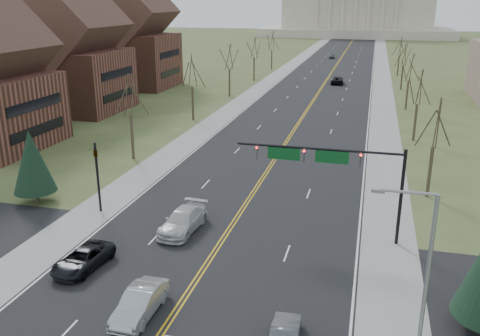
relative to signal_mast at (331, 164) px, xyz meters
The scene contains 31 objects.
ground 16.46m from the signal_mast, 118.88° to the right, with size 600.00×600.00×0.00m, color #44542A.
road 96.96m from the signal_mast, 94.41° to the left, with size 20.00×380.00×0.01m, color black.
cross_road 12.03m from the signal_mast, 134.80° to the right, with size 120.00×14.00×0.01m, color black.
sidewalk_left 98.61m from the signal_mast, 101.39° to the left, with size 4.00×380.00×0.03m, color gray.
sidewalk_right 96.78m from the signal_mast, 87.30° to the left, with size 4.00×380.00×0.03m, color gray.
center_line 96.96m from the signal_mast, 94.41° to the left, with size 0.42×380.00×0.01m, color gold.
edge_line_left 98.20m from the signal_mast, 100.13° to the left, with size 0.15×380.00×0.01m, color silver.
edge_line_right 96.70m from the signal_mast, 88.60° to the left, with size 0.15×380.00×0.01m, color silver.
capitol 236.68m from the signal_mast, 91.80° to the left, with size 90.00×60.00×50.00m.
signal_mast is the anchor object (origin of this frame).
signal_left 19.06m from the signal_mast, behind, with size 0.32×0.36×6.00m.
street_light 14.51m from the signal_mast, 68.59° to the right, with size 2.90×0.25×9.07m.
tree_r_0 13.26m from the signal_mast, 52.51° to the left, with size 3.74×3.74×8.50m.
tree_l_0 27.17m from the signal_mast, 147.71° to the left, with size 3.96×3.96×9.00m.
tree_r_1 31.56m from the signal_mast, 75.21° to the left, with size 3.74×3.74×8.50m.
tree_l_1 41.45m from the signal_mast, 123.63° to the left, with size 3.96×3.96×9.00m.
tree_r_2 51.15m from the signal_mast, 80.94° to the left, with size 3.74×3.74×8.50m.
tree_l_2 59.15m from the signal_mast, 112.83° to the left, with size 3.96×3.96×9.00m.
tree_r_3 70.96m from the signal_mast, 83.48° to the left, with size 3.74×3.74×8.50m.
tree_l_3 77.96m from the signal_mast, 107.12° to the left, with size 3.96×3.96×9.00m.
tree_r_4 90.86m from the signal_mast, 84.91° to the left, with size 3.74×3.74×8.50m.
tree_l_4 97.25m from the signal_mast, 103.65° to the left, with size 3.96×3.96×9.00m.
conifer_l 25.53m from the signal_mast, behind, with size 3.64×3.64×6.50m.
bldg_left_mid 56.81m from the signal_mast, 139.96° to the left, with size 15.10×14.28×20.75m.
bldg_left_far 75.76m from the signal_mast, 126.91° to the left, with size 17.10×14.28×23.25m.
car_nb_outer_lead 14.52m from the signal_mast, 93.63° to the right, with size 1.43×4.09×1.35m, color #4C4E54.
car_sb_inner_lead 16.62m from the signal_mast, 125.59° to the right, with size 1.66×4.75×1.56m, color #A4A7AC.
car_sb_outer_lead 18.35m from the signal_mast, 149.46° to the right, with size 2.25×4.87×1.35m, color black.
car_sb_inner_second 12.05m from the signal_mast, behind, with size 2.32×5.70×1.65m, color silver.
car_far_nb 74.99m from the signal_mast, 93.70° to the left, with size 2.59×5.61×1.56m, color black.
car_far_sb 125.17m from the signal_mast, 94.65° to the left, with size 1.63×4.05×1.38m, color #4C4F54.
Camera 1 is at (9.87, -21.85, 16.97)m, focal length 38.00 mm.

